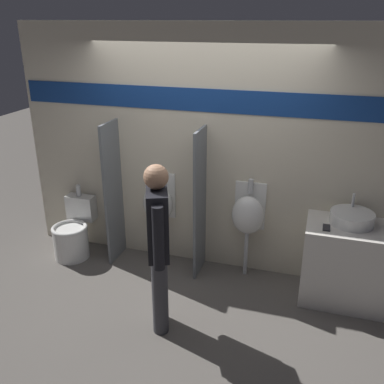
{
  "coord_description": "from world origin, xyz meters",
  "views": [
    {
      "loc": [
        1.21,
        -3.75,
        2.73
      ],
      "look_at": [
        0.0,
        0.17,
        1.05
      ],
      "focal_mm": 40.0,
      "sensor_mm": 36.0,
      "label": 1
    }
  ],
  "objects_px": {
    "urinal_far": "(248,215)",
    "toilet": "(73,234)",
    "sink_basin": "(352,218)",
    "cell_phone": "(326,228)",
    "urinal_near_counter": "(158,203)",
    "person_in_vest": "(158,243)"
  },
  "relations": [
    {
      "from": "urinal_near_counter",
      "to": "person_in_vest",
      "type": "relative_size",
      "value": 0.7
    },
    {
      "from": "sink_basin",
      "to": "cell_phone",
      "type": "relative_size",
      "value": 3.02
    },
    {
      "from": "cell_phone",
      "to": "urinal_near_counter",
      "type": "height_order",
      "value": "urinal_near_counter"
    },
    {
      "from": "toilet",
      "to": "person_in_vest",
      "type": "height_order",
      "value": "person_in_vest"
    },
    {
      "from": "toilet",
      "to": "cell_phone",
      "type": "bearing_deg",
      "value": -1.56
    },
    {
      "from": "urinal_near_counter",
      "to": "person_in_vest",
      "type": "distance_m",
      "value": 1.22
    },
    {
      "from": "toilet",
      "to": "urinal_near_counter",
      "type": "bearing_deg",
      "value": 11.43
    },
    {
      "from": "urinal_near_counter",
      "to": "toilet",
      "type": "relative_size",
      "value": 1.34
    },
    {
      "from": "urinal_far",
      "to": "toilet",
      "type": "relative_size",
      "value": 1.34
    },
    {
      "from": "urinal_far",
      "to": "sink_basin",
      "type": "bearing_deg",
      "value": -6.28
    },
    {
      "from": "urinal_far",
      "to": "person_in_vest",
      "type": "bearing_deg",
      "value": -118.04
    },
    {
      "from": "sink_basin",
      "to": "toilet",
      "type": "relative_size",
      "value": 0.5
    },
    {
      "from": "cell_phone",
      "to": "sink_basin",
      "type": "bearing_deg",
      "value": 37.22
    },
    {
      "from": "urinal_far",
      "to": "toilet",
      "type": "bearing_deg",
      "value": -174.23
    },
    {
      "from": "toilet",
      "to": "person_in_vest",
      "type": "xyz_separation_m",
      "value": [
        1.49,
        -0.92,
        0.62
      ]
    },
    {
      "from": "cell_phone",
      "to": "urinal_near_counter",
      "type": "distance_m",
      "value": 1.88
    },
    {
      "from": "urinal_far",
      "to": "person_in_vest",
      "type": "distance_m",
      "value": 1.29
    },
    {
      "from": "toilet",
      "to": "person_in_vest",
      "type": "bearing_deg",
      "value": -31.54
    },
    {
      "from": "sink_basin",
      "to": "urinal_far",
      "type": "distance_m",
      "value": 1.06
    },
    {
      "from": "sink_basin",
      "to": "urinal_near_counter",
      "type": "distance_m",
      "value": 2.1
    },
    {
      "from": "sink_basin",
      "to": "person_in_vest",
      "type": "bearing_deg",
      "value": -148.35
    },
    {
      "from": "urinal_near_counter",
      "to": "toilet",
      "type": "bearing_deg",
      "value": -168.57
    }
  ]
}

